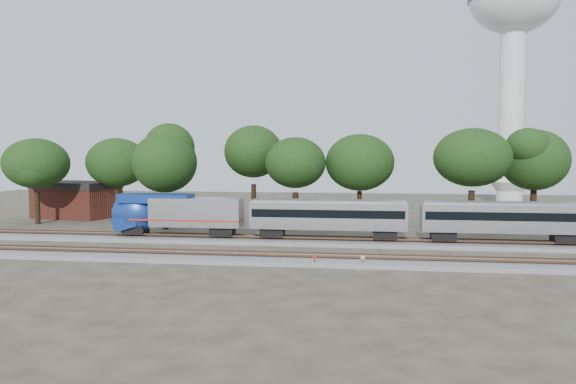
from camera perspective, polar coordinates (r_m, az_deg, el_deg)
name	(u,v)px	position (r m, az deg, el deg)	size (l,w,h in m)	color
ground	(283,253)	(52.85, -0.55, -6.20)	(160.00, 160.00, 0.00)	#383328
track_far	(291,241)	(58.67, 0.31, -4.98)	(160.00, 5.00, 0.73)	slate
track_near	(276,259)	(48.92, -1.25, -6.79)	(160.00, 5.00, 0.73)	slate
switch_stand_red	(314,259)	(46.28, 2.70, -6.85)	(0.32, 0.11, 1.02)	#512D19
switch_stand_white	(363,260)	(46.29, 7.60, -6.87)	(0.33, 0.06, 1.03)	#512D19
switch_lever	(329,264)	(46.84, 4.15, -7.35)	(0.50, 0.30, 0.30)	#512D19
water_tower	(514,23)	(107.84, 21.98, 15.67)	(15.46, 15.46, 42.79)	silver
brick_building	(77,199)	(87.03, -20.65, -0.71)	(12.12, 9.70, 5.17)	maroon
tree_0	(36,164)	(80.41, -24.22, 2.66)	(8.12, 8.12, 11.45)	black
tree_1	(117,163)	(81.28, -17.00, 2.87)	(8.16, 8.16, 11.50)	black
tree_2	(165,163)	(70.25, -12.39, 2.93)	(8.31, 8.31, 11.72)	black
tree_3	(253,152)	(76.06, -3.53, 4.11)	(9.68, 9.68, 13.65)	black
tree_4	(295,163)	(70.66, 0.76, 2.97)	(8.25, 8.25, 11.63)	black
tree_5	(360,163)	(73.65, 7.30, 2.98)	(8.24, 8.24, 11.62)	black
tree_6	(472,158)	(72.38, 18.22, 3.33)	(8.93, 8.93, 12.60)	black
tree_7	(535,160)	(79.70, 23.76, 2.97)	(8.56, 8.56, 12.07)	black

